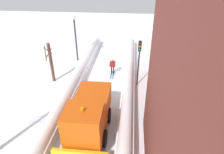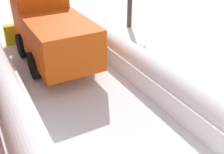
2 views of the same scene
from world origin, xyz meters
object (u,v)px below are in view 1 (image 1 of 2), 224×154
at_px(traffic_light_pole, 139,55).
at_px(street_lamp, 75,33).
at_px(plow_truck, 89,114).
at_px(bare_tree_near, 51,62).
at_px(skier, 113,65).

bearing_deg(traffic_light_pole, street_lamp, -35.28).
relative_size(traffic_light_pole, street_lamp, 0.84).
relative_size(plow_truck, street_lamp, 1.14).
distance_m(traffic_light_pole, bare_tree_near, 8.31).
bearing_deg(bare_tree_near, street_lamp, -102.18).
bearing_deg(street_lamp, bare_tree_near, 77.82).
distance_m(plow_truck, traffic_light_pole, 7.40).
bearing_deg(plow_truck, traffic_light_pole, -116.91).
relative_size(skier, traffic_light_pole, 0.41).
relative_size(skier, bare_tree_near, 0.46).
relative_size(plow_truck, bare_tree_near, 1.53).
bearing_deg(street_lamp, traffic_light_pole, 144.72).
height_order(plow_truck, skier, plow_truck).
xyz_separation_m(traffic_light_pole, street_lamp, (7.14, -5.05, 0.23)).
distance_m(skier, traffic_light_pole, 3.89).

